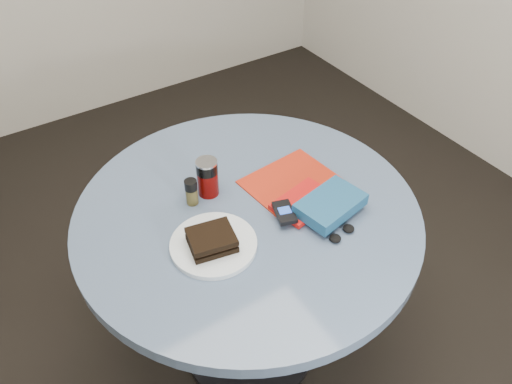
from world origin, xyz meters
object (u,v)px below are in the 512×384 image
plate (214,244)px  headphones (342,233)px  sandwich (212,240)px  mp3_player (285,212)px  novel (330,204)px  pepper_grinder (191,192)px  table (248,247)px  magazine (290,181)px  soda_can (208,177)px  red_book (304,202)px

plate → headphones: (0.31, -0.16, 0.00)m
sandwich → mp3_player: bearing=-2.9°
novel → mp3_player: 0.13m
pepper_grinder → novel: size_ratio=0.44×
headphones → pepper_grinder: bearing=129.6°
table → novel: (0.18, -0.15, 0.20)m
magazine → soda_can: bearing=153.4°
table → sandwich: 0.27m
headphones → mp3_player: bearing=124.5°
plate → soda_can: bearing=64.6°
table → headphones: size_ratio=11.00×
sandwich → mp3_player: (0.23, -0.01, -0.01)m
sandwich → magazine: (0.33, 0.11, -0.03)m
soda_can → mp3_player: size_ratio=1.20×
magazine → novel: 0.18m
magazine → mp3_player: size_ratio=2.70×
soda_can → magazine: 0.26m
headphones → magazine: bearing=86.9°
plate → novel: (0.34, -0.07, 0.03)m
sandwich → mp3_player: 0.23m
sandwich → magazine: 0.35m
table → magazine: (0.17, 0.03, 0.17)m
plate → magazine: 0.34m
sandwich → mp3_player: size_ratio=1.36×
sandwich → mp3_player: sandwich is taller
red_book → novel: size_ratio=0.94×
plate → mp3_player: bearing=-4.8°
pepper_grinder → mp3_player: bearing=-47.3°
red_book → novel: bearing=-73.0°
soda_can → headphones: soda_can is taller
sandwich → headphones: bearing=-25.0°
magazine → headphones: bearing=-98.6°
plate → headphones: size_ratio=2.56×
pepper_grinder → headphones: 0.44m
headphones → soda_can: bearing=121.9°
soda_can → headphones: 0.42m
table → soda_can: 0.26m
table → pepper_grinder: size_ratio=12.00×
magazine → table: bearing=-175.2°
table → pepper_grinder: pepper_grinder is taller
pepper_grinder → novel: pepper_grinder is taller
red_book → mp3_player: (-0.08, -0.02, 0.01)m
red_book → novel: (0.04, -0.07, 0.03)m
soda_can → red_book: (0.21, -0.20, -0.05)m
plate → red_book: red_book is taller
table → red_book: 0.24m
red_book → headphones: size_ratio=1.94×
soda_can → sandwich: bearing=-116.4°
sandwich → novel: same height
novel → soda_can: bearing=121.4°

